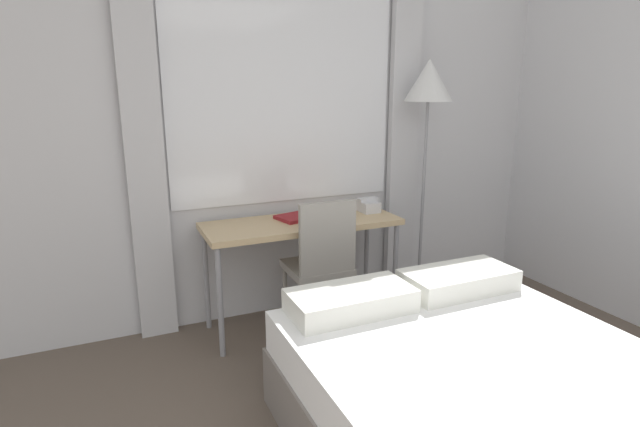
{
  "coord_description": "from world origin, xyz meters",
  "views": [
    {
      "loc": [
        -1.06,
        -0.08,
        1.67
      ],
      "look_at": [
        0.12,
        2.59,
        0.92
      ],
      "focal_mm": 28.0,
      "sensor_mm": 36.0,
      "label": 1
    }
  ],
  "objects_px": {
    "bed": "(506,426)",
    "telephone": "(367,205)",
    "desk": "(302,230)",
    "desk_chair": "(321,260)",
    "standing_lamp": "(428,98)",
    "book": "(295,217)"
  },
  "relations": [
    {
      "from": "book",
      "to": "telephone",
      "type": "bearing_deg",
      "value": -0.42
    },
    {
      "from": "desk_chair",
      "to": "telephone",
      "type": "distance_m",
      "value": 0.63
    },
    {
      "from": "desk",
      "to": "telephone",
      "type": "height_order",
      "value": "telephone"
    },
    {
      "from": "bed",
      "to": "telephone",
      "type": "xyz_separation_m",
      "value": [
        0.32,
        1.78,
        0.54
      ]
    },
    {
      "from": "standing_lamp",
      "to": "desk",
      "type": "bearing_deg",
      "value": -178.98
    },
    {
      "from": "bed",
      "to": "book",
      "type": "xyz_separation_m",
      "value": [
        -0.25,
        1.79,
        0.51
      ]
    },
    {
      "from": "desk_chair",
      "to": "standing_lamp",
      "type": "bearing_deg",
      "value": 14.89
    },
    {
      "from": "desk",
      "to": "standing_lamp",
      "type": "xyz_separation_m",
      "value": [
        1.01,
        0.02,
        0.88
      ]
    },
    {
      "from": "standing_lamp",
      "to": "book",
      "type": "relative_size",
      "value": 6.72
    },
    {
      "from": "standing_lamp",
      "to": "telephone",
      "type": "distance_m",
      "value": 0.9
    },
    {
      "from": "desk",
      "to": "bed",
      "type": "xyz_separation_m",
      "value": [
        0.23,
        -1.73,
        -0.43
      ]
    },
    {
      "from": "desk_chair",
      "to": "telephone",
      "type": "bearing_deg",
      "value": 30.06
    },
    {
      "from": "desk_chair",
      "to": "desk",
      "type": "bearing_deg",
      "value": 101.43
    },
    {
      "from": "book",
      "to": "desk",
      "type": "bearing_deg",
      "value": -67.98
    },
    {
      "from": "desk_chair",
      "to": "bed",
      "type": "xyz_separation_m",
      "value": [
        0.19,
        -1.5,
        -0.28
      ]
    },
    {
      "from": "desk_chair",
      "to": "book",
      "type": "height_order",
      "value": "desk_chair"
    },
    {
      "from": "desk",
      "to": "standing_lamp",
      "type": "bearing_deg",
      "value": 1.02
    },
    {
      "from": "telephone",
      "to": "desk_chair",
      "type": "bearing_deg",
      "value": -150.58
    },
    {
      "from": "book",
      "to": "desk_chair",
      "type": "bearing_deg",
      "value": -76.75
    },
    {
      "from": "desk",
      "to": "desk_chair",
      "type": "distance_m",
      "value": 0.27
    },
    {
      "from": "desk",
      "to": "bed",
      "type": "distance_m",
      "value": 1.79
    },
    {
      "from": "desk_chair",
      "to": "book",
      "type": "relative_size",
      "value": 3.51
    }
  ]
}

